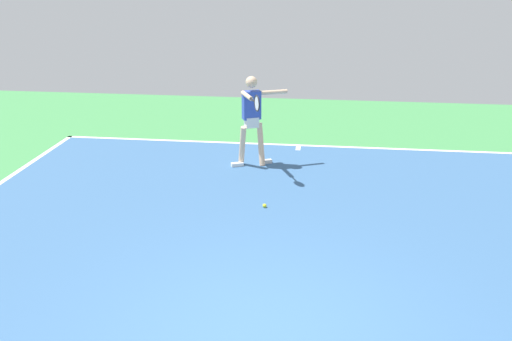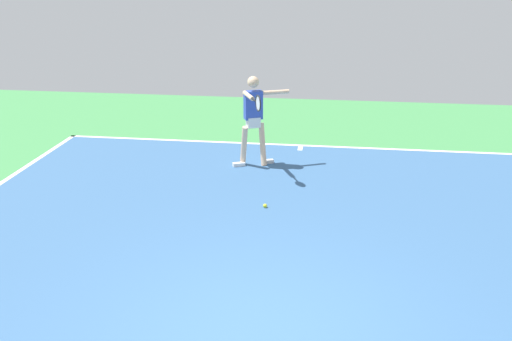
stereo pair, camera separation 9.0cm
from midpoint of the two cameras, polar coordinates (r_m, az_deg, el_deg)
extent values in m
plane|color=#428E4C|center=(6.26, 0.94, -16.78)|extent=(22.78, 22.78, 0.00)
cube|color=#38608E|center=(6.26, 0.94, -16.76)|extent=(10.63, 13.86, 0.00)
cube|color=white|center=(12.44, 4.75, 2.54)|extent=(10.63, 0.10, 0.01)
cube|color=white|center=(12.25, 4.70, 2.26)|extent=(0.10, 0.30, 0.01)
cylinder|color=beige|center=(11.14, 0.90, 2.67)|extent=(0.23, 0.33, 0.84)
cube|color=white|center=(11.28, 1.40, 0.91)|extent=(0.26, 0.19, 0.07)
cylinder|color=beige|center=(11.03, -0.99, 2.50)|extent=(0.23, 0.33, 0.84)
cube|color=white|center=(11.13, -1.50, 0.62)|extent=(0.26, 0.19, 0.07)
cube|color=white|center=(10.95, -0.04, 4.92)|extent=(0.31, 0.28, 0.20)
cube|color=#334CB2|center=(10.87, -0.04, 6.62)|extent=(0.38, 0.30, 0.54)
sphere|color=beige|center=(10.77, -0.05, 8.91)|extent=(0.22, 0.22, 0.22)
cylinder|color=beige|center=(10.95, 2.20, 7.90)|extent=(0.53, 0.30, 0.08)
cylinder|color=beige|center=(10.51, -0.52, 7.56)|extent=(0.30, 0.53, 0.08)
cylinder|color=black|center=(10.15, 0.08, 7.10)|extent=(0.12, 0.21, 0.03)
torus|color=black|center=(9.92, 0.48, 6.79)|extent=(0.14, 0.28, 0.29)
cylinder|color=silver|center=(9.92, 0.48, 6.79)|extent=(0.11, 0.23, 0.25)
sphere|color=yellow|center=(9.26, 1.20, -3.56)|extent=(0.07, 0.07, 0.07)
camera|label=1|loc=(0.05, -89.69, 0.11)|focal=39.69mm
camera|label=2|loc=(0.05, 90.31, -0.11)|focal=39.69mm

